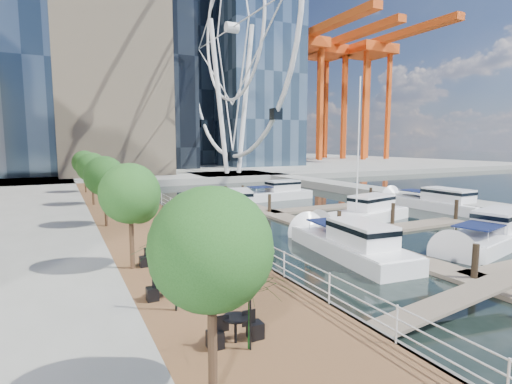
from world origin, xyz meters
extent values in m
plane|color=black|center=(0.00, 0.00, 0.00)|extent=(520.00, 520.00, 0.00)
cube|color=brown|center=(-9.00, 15.00, 0.50)|extent=(6.00, 60.00, 1.00)
cube|color=#595954|center=(-6.00, 15.00, 0.50)|extent=(0.25, 60.00, 1.00)
cube|color=gray|center=(0.00, 102.00, 0.50)|extent=(200.00, 114.00, 1.00)
cube|color=gray|center=(20.00, 20.00, 0.50)|extent=(4.00, 60.00, 1.00)
cube|color=gray|center=(14.00, 52.00, 0.50)|extent=(14.00, 12.00, 1.00)
cube|color=#6D6051|center=(3.00, 10.00, 0.10)|extent=(2.00, 32.00, 0.20)
cube|color=#6D6051|center=(9.00, 8.00, 0.10)|extent=(12.00, 2.00, 0.20)
cube|color=#6D6051|center=(9.00, 18.00, 0.10)|extent=(12.00, 2.00, 0.20)
cylinder|color=white|center=(11.50, 52.00, 14.00)|extent=(0.80, 0.80, 26.00)
cylinder|color=white|center=(16.50, 52.00, 14.00)|extent=(0.80, 0.80, 26.00)
torus|color=white|center=(14.00, 52.00, 26.00)|extent=(0.70, 44.70, 44.70)
cylinder|color=#3F2B1C|center=(-11.40, -6.00, 2.20)|extent=(0.20, 0.20, 2.40)
sphere|color=#265B1E|center=(-11.40, -6.00, 4.30)|extent=(2.60, 2.60, 2.60)
cylinder|color=#3F2B1C|center=(-11.40, 4.00, 2.20)|extent=(0.20, 0.20, 2.40)
sphere|color=#265B1E|center=(-11.40, 4.00, 4.30)|extent=(2.60, 2.60, 2.60)
cylinder|color=#3F2B1C|center=(-11.40, 14.00, 2.20)|extent=(0.20, 0.20, 2.40)
sphere|color=#265B1E|center=(-11.40, 14.00, 4.30)|extent=(2.60, 2.60, 2.60)
cylinder|color=#3F2B1C|center=(-11.40, 24.00, 2.20)|extent=(0.20, 0.20, 2.40)
sphere|color=#265B1E|center=(-11.40, 24.00, 4.30)|extent=(2.60, 2.60, 2.60)
cylinder|color=#3F2B1C|center=(-11.40, 34.00, 2.20)|extent=(0.20, 0.20, 2.40)
sphere|color=#265B1E|center=(-11.40, 34.00, 4.30)|extent=(2.60, 2.60, 2.60)
imported|color=#444B5B|center=(-7.30, 7.44, 1.79)|extent=(0.68, 0.57, 1.58)
imported|color=gray|center=(-8.31, 16.97, 1.83)|extent=(1.01, 1.02, 1.66)
imported|color=#343A41|center=(-9.35, 33.27, 1.86)|extent=(1.09, 0.81, 1.72)
imported|color=#0E350F|center=(-9.80, -4.53, 2.04)|extent=(2.93, 2.95, 2.07)
imported|color=#0F371E|center=(-10.90, -1.22, 2.22)|extent=(3.50, 3.53, 2.44)
camera|label=1|loc=(-14.13, -13.51, 6.45)|focal=28.00mm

